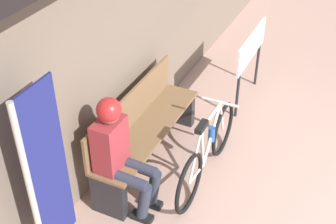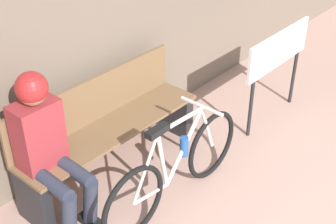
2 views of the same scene
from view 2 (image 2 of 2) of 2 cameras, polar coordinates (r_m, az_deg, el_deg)
name	(u,v)px [view 2 (image 2 of 2)]	position (r m, az deg, el deg)	size (l,w,h in m)	color
park_bench_near	(108,130)	(4.04, -7.29, -2.18)	(1.77, 0.42, 0.88)	brown
bicycle	(176,168)	(3.71, 1.00, -6.89)	(1.58, 0.40, 0.84)	black
person_seated	(46,141)	(3.47, -14.63, -3.40)	(0.34, 0.59, 1.25)	#2D3342
signboard	(278,54)	(4.71, 13.30, 6.85)	(1.07, 0.04, 0.97)	#232326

